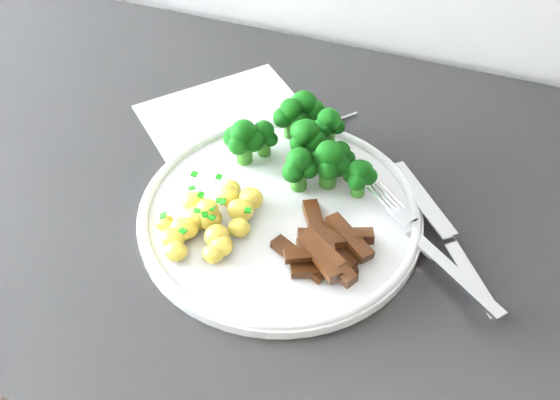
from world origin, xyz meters
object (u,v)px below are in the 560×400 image
object	(u,v)px
broccoli	(303,140)
potatoes	(209,220)
beef_strips	(326,247)
knife	(455,253)
plate	(280,214)
recipe_paper	(249,146)
fork	(435,252)

from	to	relation	value
broccoli	potatoes	xyz separation A→B (m)	(-0.06, -0.13, -0.02)
beef_strips	knife	distance (m)	0.13
plate	recipe_paper	bearing A→B (deg)	127.29
knife	plate	bearing A→B (deg)	-177.58
recipe_paper	fork	xyz separation A→B (m)	(0.24, -0.10, 0.02)
recipe_paper	potatoes	xyz separation A→B (m)	(0.01, -0.14, 0.02)
recipe_paper	plate	distance (m)	0.12
plate	potatoes	distance (m)	0.08
broccoli	fork	bearing A→B (deg)	-27.33
knife	potatoes	bearing A→B (deg)	-167.87
recipe_paper	beef_strips	xyz separation A→B (m)	(0.14, -0.14, 0.02)
plate	knife	size ratio (longest dim) A/B	1.68
broccoli	knife	world-z (taller)	broccoli
potatoes	beef_strips	size ratio (longest dim) A/B	1.11
beef_strips	fork	bearing A→B (deg)	17.59
recipe_paper	plate	size ratio (longest dim) A/B	1.10
potatoes	knife	xyz separation A→B (m)	(0.25, 0.05, -0.01)
plate	fork	bearing A→B (deg)	-2.21
fork	potatoes	bearing A→B (deg)	-170.35
broccoli	potatoes	world-z (taller)	broccoli
beef_strips	fork	world-z (taller)	beef_strips
fork	knife	bearing A→B (deg)	36.99
plate	knife	xyz separation A→B (m)	(0.19, 0.01, 0.00)
broccoli	beef_strips	xyz separation A→B (m)	(0.06, -0.12, -0.02)
potatoes	fork	distance (m)	0.23
recipe_paper	broccoli	xyz separation A→B (m)	(0.07, -0.02, 0.05)
plate	fork	distance (m)	0.17
recipe_paper	beef_strips	bearing A→B (deg)	-44.94
plate	broccoli	world-z (taller)	broccoli
broccoli	plate	bearing A→B (deg)	-88.76
recipe_paper	beef_strips	distance (m)	0.20
plate	beef_strips	size ratio (longest dim) A/B	2.79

